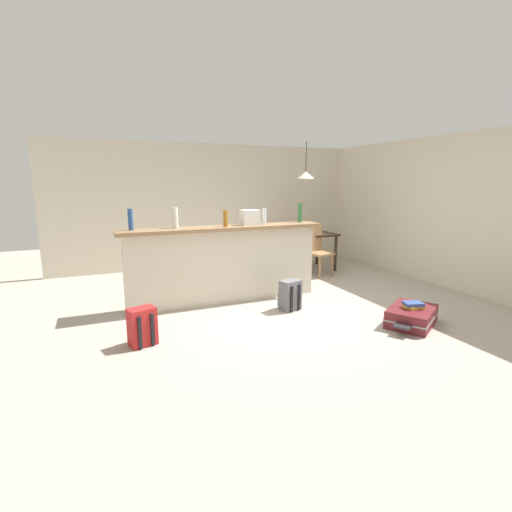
# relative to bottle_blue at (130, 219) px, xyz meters

# --- Properties ---
(ground_plane) EXTENTS (13.00, 13.00, 0.05)m
(ground_plane) POSITION_rel_bottle_blue_xyz_m (1.91, -0.57, -1.29)
(ground_plane) COLOR #ADA393
(wall_back) EXTENTS (6.60, 0.10, 2.50)m
(wall_back) POSITION_rel_bottle_blue_xyz_m (1.91, 2.48, -0.01)
(wall_back) COLOR beige
(wall_back) RESTS_ON ground_plane
(wall_right) EXTENTS (0.10, 6.00, 2.50)m
(wall_right) POSITION_rel_bottle_blue_xyz_m (4.96, -0.27, -0.01)
(wall_right) COLOR beige
(wall_right) RESTS_ON ground_plane
(partition_half_wall) EXTENTS (2.80, 0.20, 1.07)m
(partition_half_wall) POSITION_rel_bottle_blue_xyz_m (1.26, -0.09, -0.72)
(partition_half_wall) COLOR beige
(partition_half_wall) RESTS_ON ground_plane
(bar_countertop) EXTENTS (2.96, 0.40, 0.05)m
(bar_countertop) POSITION_rel_bottle_blue_xyz_m (1.26, -0.09, -0.16)
(bar_countertop) COLOR #93704C
(bar_countertop) RESTS_ON partition_half_wall
(bottle_blue) EXTENTS (0.06, 0.06, 0.28)m
(bottle_blue) POSITION_rel_bottle_blue_xyz_m (0.00, 0.00, 0.00)
(bottle_blue) COLOR #284C89
(bottle_blue) RESTS_ON bar_countertop
(bottle_white) EXTENTS (0.08, 0.08, 0.28)m
(bottle_white) POSITION_rel_bottle_blue_xyz_m (0.58, -0.00, -0.00)
(bottle_white) COLOR silver
(bottle_white) RESTS_ON bar_countertop
(bottle_amber) EXTENTS (0.07, 0.07, 0.23)m
(bottle_amber) POSITION_rel_bottle_blue_xyz_m (1.27, -0.11, -0.02)
(bottle_amber) COLOR #9E661E
(bottle_amber) RESTS_ON bar_countertop
(bottle_clear) EXTENTS (0.06, 0.06, 0.24)m
(bottle_clear) POSITION_rel_bottle_blue_xyz_m (1.88, -0.09, -0.02)
(bottle_clear) COLOR silver
(bottle_clear) RESTS_ON bar_countertop
(bottle_green) EXTENTS (0.06, 0.06, 0.30)m
(bottle_green) POSITION_rel_bottle_blue_xyz_m (2.53, -0.01, 0.01)
(bottle_green) COLOR #2D6B38
(bottle_green) RESTS_ON bar_countertop
(grocery_bag) EXTENTS (0.26, 0.18, 0.22)m
(grocery_bag) POSITION_rel_bottle_blue_xyz_m (1.66, -0.06, -0.03)
(grocery_bag) COLOR silver
(grocery_bag) RESTS_ON bar_countertop
(dining_table) EXTENTS (1.10, 0.80, 0.74)m
(dining_table) POSITION_rel_bottle_blue_xyz_m (3.39, 1.26, -0.61)
(dining_table) COLOR #332319
(dining_table) RESTS_ON ground_plane
(dining_chair_near_partition) EXTENTS (0.48, 0.48, 0.93)m
(dining_chair_near_partition) POSITION_rel_bottle_blue_xyz_m (3.36, 0.78, -0.74)
(dining_chair_near_partition) COLOR #9E754C
(dining_chair_near_partition) RESTS_ON ground_plane
(dining_chair_far_side) EXTENTS (0.46, 0.46, 0.93)m
(dining_chair_far_side) POSITION_rel_bottle_blue_xyz_m (3.48, 1.76, -0.74)
(dining_chair_far_side) COLOR #9E754C
(dining_chair_far_side) RESTS_ON ground_plane
(pendant_lamp) EXTENTS (0.34, 0.34, 0.74)m
(pendant_lamp) POSITION_rel_bottle_blue_xyz_m (3.38, 1.31, 0.61)
(pendant_lamp) COLOR black
(suitcase_flat_maroon) EXTENTS (0.88, 0.78, 0.22)m
(suitcase_flat_maroon) POSITION_rel_bottle_blue_xyz_m (3.09, -1.85, -1.15)
(suitcase_flat_maroon) COLOR maroon
(suitcase_flat_maroon) RESTS_ON ground_plane
(backpack_red) EXTENTS (0.32, 0.30, 0.42)m
(backpack_red) POSITION_rel_bottle_blue_xyz_m (-0.04, -1.15, -1.06)
(backpack_red) COLOR red
(backpack_red) RESTS_ON ground_plane
(backpack_grey) EXTENTS (0.32, 0.30, 0.42)m
(backpack_grey) POSITION_rel_bottle_blue_xyz_m (1.97, -0.76, -1.06)
(backpack_grey) COLOR slate
(backpack_grey) RESTS_ON ground_plane
(book_stack) EXTENTS (0.26, 0.22, 0.08)m
(book_stack) POSITION_rel_bottle_blue_xyz_m (3.10, -1.86, -1.00)
(book_stack) COLOR gold
(book_stack) RESTS_ON suitcase_flat_maroon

